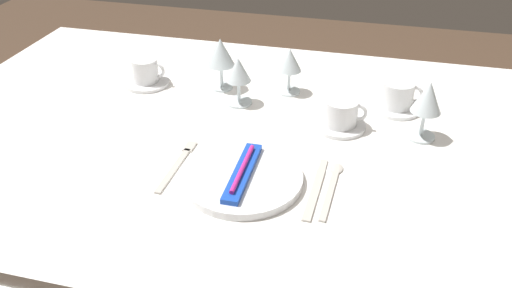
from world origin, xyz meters
The scene contains 16 objects.
dining_table centered at (0.00, 0.00, 0.66)m, with size 1.80×1.11×0.74m.
dinner_plate centered at (0.01, -0.20, 0.75)m, with size 0.26×0.26×0.02m, color white.
toothbrush_package centered at (0.01, -0.20, 0.77)m, with size 0.04×0.21×0.02m.
fork_outer centered at (-0.15, -0.17, 0.74)m, with size 0.02×0.20×0.00m.
dinner_knife centered at (0.16, -0.20, 0.74)m, with size 0.03×0.22×0.00m.
spoon_soup centered at (0.20, -0.16, 0.74)m, with size 0.03×0.20×0.01m.
saucer_left centered at (0.18, 0.08, 0.74)m, with size 0.13×0.13×0.01m, color white.
coffee_cup_left centered at (0.19, 0.08, 0.78)m, with size 0.11×0.09×0.07m.
saucer_right centered at (-0.39, 0.19, 0.74)m, with size 0.13×0.13×0.01m, color white.
coffee_cup_right centered at (-0.39, 0.19, 0.78)m, with size 0.10×0.07×0.07m.
saucer_far centered at (0.32, 0.21, 0.74)m, with size 0.13×0.13×0.01m, color white.
coffee_cup_far centered at (0.32, 0.21, 0.79)m, with size 0.11×0.09×0.07m.
wine_glass_centre centered at (-0.17, 0.21, 0.85)m, with size 0.08×0.08×0.15m.
wine_glass_left centered at (0.38, 0.08, 0.84)m, with size 0.07×0.07×0.15m.
wine_glass_right centered at (-0.10, 0.14, 0.83)m, with size 0.07×0.07×0.13m.
wine_glass_far centered at (0.02, 0.23, 0.83)m, with size 0.07×0.07×0.13m.
Camera 1 is at (0.24, -1.03, 1.40)m, focal length 35.30 mm.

